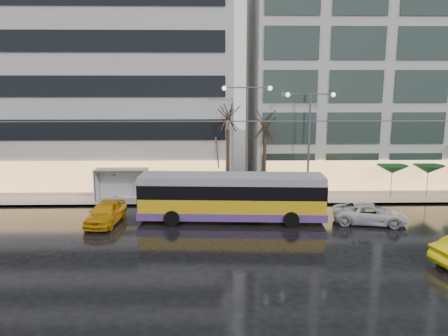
{
  "coord_description": "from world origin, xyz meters",
  "views": [
    {
      "loc": [
        -0.61,
        -23.78,
        9.14
      ],
      "look_at": [
        0.05,
        5.0,
        3.74
      ],
      "focal_mm": 35.0,
      "sensor_mm": 36.0,
      "label": 1
    }
  ],
  "objects_px": {
    "bus_shelter": "(118,177)",
    "taxi_a": "(106,213)",
    "trolleybus": "(232,198)",
    "street_lamp_near": "(247,127)"
  },
  "relations": [
    {
      "from": "bus_shelter",
      "to": "taxi_a",
      "type": "xyz_separation_m",
      "value": [
        0.46,
        -5.96,
        -1.19
      ]
    },
    {
      "from": "trolleybus",
      "to": "street_lamp_near",
      "type": "xyz_separation_m",
      "value": [
        1.42,
        5.6,
        4.41
      ]
    },
    {
      "from": "trolleybus",
      "to": "taxi_a",
      "type": "distance_m",
      "value": 8.56
    },
    {
      "from": "trolleybus",
      "to": "street_lamp_near",
      "type": "height_order",
      "value": "street_lamp_near"
    },
    {
      "from": "trolleybus",
      "to": "bus_shelter",
      "type": "xyz_separation_m",
      "value": [
        -8.96,
        5.48,
        0.38
      ]
    },
    {
      "from": "taxi_a",
      "to": "street_lamp_near",
      "type": "bearing_deg",
      "value": 37.74
    },
    {
      "from": "taxi_a",
      "to": "bus_shelter",
      "type": "bearing_deg",
      "value": 100.66
    },
    {
      "from": "bus_shelter",
      "to": "street_lamp_near",
      "type": "height_order",
      "value": "street_lamp_near"
    },
    {
      "from": "trolleybus",
      "to": "street_lamp_near",
      "type": "distance_m",
      "value": 7.27
    },
    {
      "from": "street_lamp_near",
      "to": "taxi_a",
      "type": "relative_size",
      "value": 1.99
    }
  ]
}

